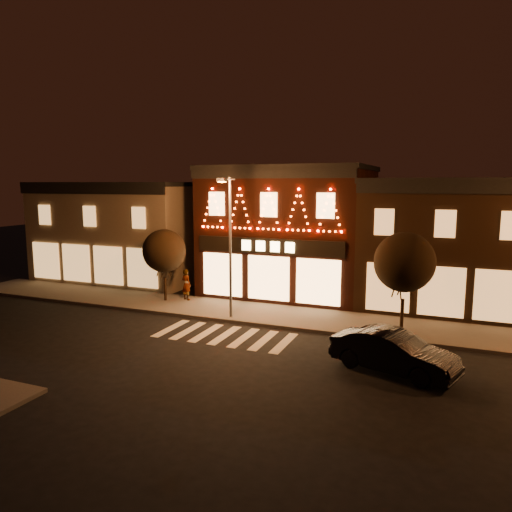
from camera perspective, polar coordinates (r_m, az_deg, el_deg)
The scene contains 10 objects.
ground at distance 19.94m, azimuth -8.86°, elevation -12.65°, with size 120.00×120.00×0.00m, color black.
sidewalk_far at distance 26.08m, azimuth 4.12°, elevation -7.25°, with size 44.00×4.00×0.15m, color #47423D.
building_left at distance 37.67m, azimuth -15.10°, elevation 2.96°, with size 12.20×8.28×7.30m.
building_pulp at distance 31.53m, azimuth 4.09°, elevation 3.10°, with size 10.20×8.34×8.30m.
building_right_a at distance 30.08m, azimuth 21.58°, elevation 1.47°, with size 9.20×8.28×7.50m.
streetlamp_mid at distance 24.78m, azimuth -3.22°, elevation 2.31°, with size 0.59×1.69×7.37m.
tree_left at distance 29.25m, azimuth -10.90°, elevation 0.61°, with size 2.60×2.60×4.35m.
tree_right at distance 23.72m, azimuth 17.29°, elevation -0.71°, with size 2.87×2.87×4.80m.
dark_sedan at distance 19.46m, azimuth 16.10°, elevation -10.95°, with size 1.68×4.82×1.59m, color black.
pedestrian at distance 29.51m, azimuth -8.31°, elevation -3.39°, with size 0.69×0.45×1.90m, color gray.
Camera 1 is at (9.66, -15.88, 7.22)m, focal length 33.52 mm.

